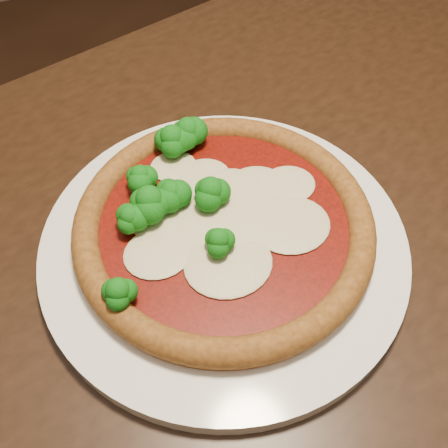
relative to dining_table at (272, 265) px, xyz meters
name	(u,v)px	position (x,y,z in m)	size (l,w,h in m)	color
floor	(320,371)	(0.20, 0.05, -0.65)	(4.00, 4.00, 0.00)	black
dining_table	(272,265)	(0.00, 0.00, 0.00)	(1.47, 1.13, 0.75)	black
plate	(224,243)	(-0.07, -0.02, 0.10)	(0.36, 0.36, 0.02)	silver
pizza	(218,219)	(-0.07, 0.00, 0.13)	(0.29, 0.29, 0.06)	brown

